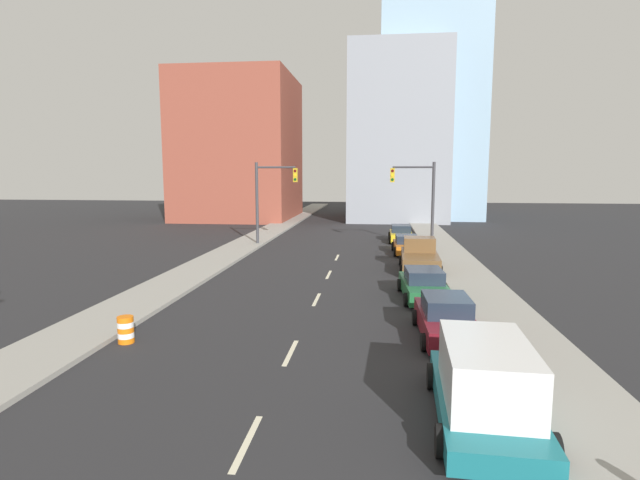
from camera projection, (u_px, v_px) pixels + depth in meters
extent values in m
cube|color=gray|center=(267.00, 233.00, 49.10)|extent=(3.00, 90.53, 0.18)
cube|color=gray|center=(432.00, 235.00, 47.27)|extent=(3.00, 90.53, 0.18)
cube|color=beige|center=(247.00, 442.00, 11.10)|extent=(0.16, 2.40, 0.01)
cube|color=beige|center=(291.00, 353.00, 16.63)|extent=(0.16, 2.40, 0.01)
cube|color=beige|center=(317.00, 299.00, 23.60)|extent=(0.16, 2.40, 0.01)
cube|color=beige|center=(329.00, 275.00, 29.35)|extent=(0.16, 2.40, 0.01)
cube|color=beige|center=(337.00, 257.00, 35.28)|extent=(0.16, 2.40, 0.01)
cube|color=brown|center=(240.00, 148.00, 64.68)|extent=(14.00, 16.00, 18.19)
cube|color=gray|center=(396.00, 138.00, 66.10)|extent=(12.00, 20.00, 21.12)
cube|color=#8CADC6|center=(427.00, 97.00, 68.78)|extent=(13.00, 20.00, 32.63)
cylinder|color=#38383D|center=(257.00, 204.00, 40.82)|extent=(0.24, 0.24, 6.79)
cylinder|color=#38383D|center=(276.00, 167.00, 40.24)|extent=(3.20, 0.16, 0.16)
cube|color=#B79319|center=(295.00, 175.00, 40.14)|extent=(0.34, 0.32, 1.10)
cylinder|color=#4C0C0C|center=(295.00, 171.00, 39.92)|extent=(0.22, 0.04, 0.22)
cylinder|color=yellow|center=(295.00, 175.00, 39.97)|extent=(0.22, 0.04, 0.22)
cylinder|color=#0C3F14|center=(295.00, 179.00, 40.01)|extent=(0.22, 0.04, 0.22)
cylinder|color=#38383D|center=(433.00, 206.00, 39.20)|extent=(0.24, 0.24, 6.79)
cylinder|color=#38383D|center=(413.00, 167.00, 38.98)|extent=(3.20, 0.16, 0.16)
cube|color=#B79319|center=(392.00, 175.00, 39.25)|extent=(0.34, 0.32, 1.10)
cylinder|color=#4C0C0C|center=(393.00, 171.00, 39.04)|extent=(0.22, 0.04, 0.22)
cylinder|color=yellow|center=(392.00, 175.00, 39.08)|extent=(0.22, 0.04, 0.22)
cylinder|color=#0C3F14|center=(392.00, 180.00, 39.13)|extent=(0.22, 0.04, 0.22)
cylinder|color=orange|center=(126.00, 340.00, 17.60)|extent=(0.56, 0.56, 0.19)
cylinder|color=white|center=(126.00, 335.00, 17.58)|extent=(0.56, 0.56, 0.19)
cylinder|color=orange|center=(126.00, 330.00, 17.55)|extent=(0.56, 0.56, 0.19)
cylinder|color=white|center=(125.00, 324.00, 17.53)|extent=(0.56, 0.56, 0.19)
cylinder|color=orange|center=(125.00, 319.00, 17.50)|extent=(0.56, 0.56, 0.19)
cube|color=#196B75|center=(483.00, 403.00, 11.99)|extent=(2.43, 5.60, 0.53)
cube|color=silver|center=(487.00, 370.00, 11.60)|extent=(2.07, 3.50, 1.34)
cylinder|color=black|center=(431.00, 376.00, 13.85)|extent=(0.25, 0.71, 0.70)
cylinder|color=black|center=(516.00, 381.00, 13.50)|extent=(0.25, 0.71, 0.70)
cylinder|color=black|center=(441.00, 441.00, 10.51)|extent=(0.25, 0.71, 0.70)
cylinder|color=black|center=(554.00, 450.00, 10.16)|extent=(0.25, 0.71, 0.70)
cube|color=maroon|center=(446.00, 323.00, 18.10)|extent=(1.94, 4.76, 0.73)
cube|color=#1E2838|center=(446.00, 305.00, 18.00)|extent=(1.65, 2.16, 0.65)
cylinder|color=black|center=(415.00, 317.00, 19.65)|extent=(0.24, 0.61, 0.61)
cylinder|color=black|center=(464.00, 318.00, 19.49)|extent=(0.24, 0.61, 0.61)
cylinder|color=black|center=(424.00, 342.00, 16.77)|extent=(0.24, 0.61, 0.61)
cylinder|color=black|center=(481.00, 344.00, 16.60)|extent=(0.24, 0.61, 0.61)
cube|color=#1E6033|center=(424.00, 288.00, 23.74)|extent=(2.17, 4.81, 0.66)
cube|color=#1E2838|center=(424.00, 275.00, 23.66)|extent=(1.79, 2.21, 0.60)
cylinder|color=black|center=(400.00, 285.00, 25.27)|extent=(0.26, 0.63, 0.62)
cylinder|color=black|center=(439.00, 285.00, 25.16)|extent=(0.26, 0.63, 0.62)
cylinder|color=black|center=(406.00, 299.00, 22.38)|extent=(0.26, 0.63, 0.62)
cylinder|color=black|center=(451.00, 300.00, 22.27)|extent=(0.26, 0.63, 0.62)
cube|color=brown|center=(420.00, 261.00, 30.47)|extent=(2.32, 5.35, 0.90)
cube|color=brown|center=(419.00, 244.00, 31.13)|extent=(1.95, 1.64, 0.88)
cylinder|color=black|center=(401.00, 260.00, 32.28)|extent=(0.24, 0.65, 0.64)
cylinder|color=black|center=(436.00, 261.00, 31.96)|extent=(0.24, 0.65, 0.64)
cylinder|color=black|center=(401.00, 270.00, 29.07)|extent=(0.24, 0.65, 0.64)
cylinder|color=black|center=(440.00, 271.00, 28.74)|extent=(0.24, 0.65, 0.64)
cube|color=orange|center=(406.00, 247.00, 36.90)|extent=(1.86, 4.45, 0.61)
cube|color=#1E2838|center=(407.00, 239.00, 36.82)|extent=(1.59, 2.02, 0.58)
cylinder|color=black|center=(393.00, 246.00, 38.35)|extent=(0.24, 0.69, 0.69)
cylinder|color=black|center=(417.00, 247.00, 38.19)|extent=(0.24, 0.69, 0.69)
cylinder|color=black|center=(395.00, 252.00, 35.65)|extent=(0.24, 0.69, 0.69)
cylinder|color=black|center=(421.00, 252.00, 35.49)|extent=(0.24, 0.69, 0.69)
cube|color=gold|center=(401.00, 236.00, 43.28)|extent=(1.83, 4.54, 0.66)
cube|color=#1E2838|center=(401.00, 229.00, 43.19)|extent=(1.61, 2.04, 0.61)
cylinder|color=black|center=(390.00, 236.00, 44.80)|extent=(0.22, 0.68, 0.68)
cylinder|color=black|center=(411.00, 236.00, 44.58)|extent=(0.22, 0.68, 0.68)
cylinder|color=black|center=(390.00, 240.00, 42.03)|extent=(0.22, 0.68, 0.68)
cylinder|color=black|center=(413.00, 240.00, 41.81)|extent=(0.22, 0.68, 0.68)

